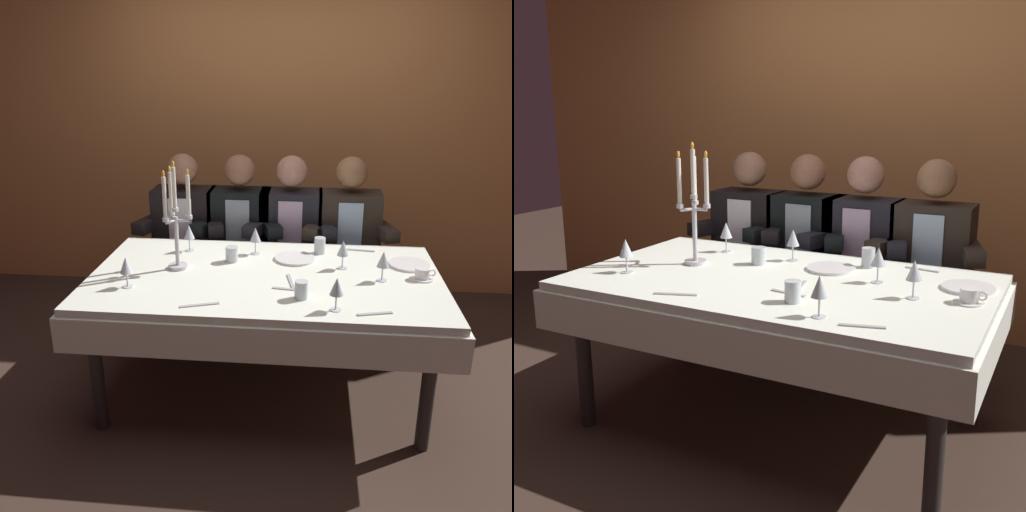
% 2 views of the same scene
% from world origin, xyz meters
% --- Properties ---
extents(ground_plane, '(12.00, 12.00, 0.00)m').
position_xyz_m(ground_plane, '(0.00, 0.00, 0.00)').
color(ground_plane, '#3D2B23').
extents(back_wall, '(6.00, 0.12, 2.70)m').
position_xyz_m(back_wall, '(0.00, 1.66, 1.35)').
color(back_wall, '#C98146').
rests_on(back_wall, ground_plane).
extents(dining_table, '(1.94, 1.14, 0.74)m').
position_xyz_m(dining_table, '(0.00, 0.00, 0.62)').
color(dining_table, white).
rests_on(dining_table, ground_plane).
extents(candelabra, '(0.15, 0.17, 0.60)m').
position_xyz_m(candelabra, '(-0.50, 0.04, 1.01)').
color(candelabra, silver).
rests_on(candelabra, dining_table).
extents(dinner_plate_0, '(0.23, 0.23, 0.01)m').
position_xyz_m(dinner_plate_0, '(0.80, 0.21, 0.75)').
color(dinner_plate_0, white).
rests_on(dinner_plate_0, dining_table).
extents(dinner_plate_1, '(0.24, 0.24, 0.01)m').
position_xyz_m(dinner_plate_1, '(0.15, 0.24, 0.75)').
color(dinner_plate_1, white).
rests_on(dinner_plate_1, dining_table).
extents(wine_glass_0, '(0.07, 0.07, 0.16)m').
position_xyz_m(wine_glass_0, '(-0.69, -0.25, 0.85)').
color(wine_glass_0, silver).
rests_on(wine_glass_0, dining_table).
extents(wine_glass_1, '(0.07, 0.07, 0.16)m').
position_xyz_m(wine_glass_1, '(-0.49, 0.34, 0.85)').
color(wine_glass_1, silver).
rests_on(wine_glass_1, dining_table).
extents(wine_glass_2, '(0.07, 0.07, 0.16)m').
position_xyz_m(wine_glass_2, '(0.37, -0.42, 0.85)').
color(wine_glass_2, silver).
rests_on(wine_glass_2, dining_table).
extents(wine_glass_3, '(0.07, 0.07, 0.16)m').
position_xyz_m(wine_glass_3, '(-0.09, 0.32, 0.85)').
color(wine_glass_3, silver).
rests_on(wine_glass_3, dining_table).
extents(wine_glass_4, '(0.07, 0.07, 0.16)m').
position_xyz_m(wine_glass_4, '(0.42, 0.13, 0.86)').
color(wine_glass_4, silver).
rests_on(wine_glass_4, dining_table).
extents(wine_glass_5, '(0.07, 0.07, 0.16)m').
position_xyz_m(wine_glass_5, '(0.62, -0.03, 0.86)').
color(wine_glass_5, silver).
rests_on(wine_glass_5, dining_table).
extents(water_tumbler_0, '(0.07, 0.07, 0.09)m').
position_xyz_m(water_tumbler_0, '(0.20, -0.30, 0.79)').
color(water_tumbler_0, silver).
rests_on(water_tumbler_0, dining_table).
extents(water_tumbler_1, '(0.07, 0.07, 0.09)m').
position_xyz_m(water_tumbler_1, '(-0.21, 0.18, 0.78)').
color(water_tumbler_1, silver).
rests_on(water_tumbler_1, dining_table).
extents(water_tumbler_2, '(0.07, 0.07, 0.10)m').
position_xyz_m(water_tumbler_2, '(0.30, 0.37, 0.79)').
color(water_tumbler_2, silver).
rests_on(water_tumbler_2, dining_table).
extents(coffee_cup_0, '(0.13, 0.12, 0.06)m').
position_xyz_m(coffee_cup_0, '(0.84, 0.01, 0.77)').
color(coffee_cup_0, white).
rests_on(coffee_cup_0, dining_table).
extents(knife_0, '(0.05, 0.19, 0.01)m').
position_xyz_m(knife_0, '(0.14, -0.10, 0.74)').
color(knife_0, '#B7B7BC').
rests_on(knife_0, dining_table).
extents(knife_1, '(0.19, 0.08, 0.01)m').
position_xyz_m(knife_1, '(-0.28, -0.43, 0.74)').
color(knife_1, '#B7B7BC').
rests_on(knife_1, dining_table).
extents(fork_2, '(0.17, 0.04, 0.01)m').
position_xyz_m(fork_2, '(0.55, 0.44, 0.74)').
color(fork_2, '#B7B7BC').
rests_on(fork_2, dining_table).
extents(fork_3, '(0.17, 0.04, 0.01)m').
position_xyz_m(fork_3, '(0.14, -0.20, 0.74)').
color(fork_3, '#B7B7BC').
rests_on(fork_3, dining_table).
extents(fork_4, '(0.17, 0.06, 0.01)m').
position_xyz_m(fork_4, '(0.55, -0.45, 0.74)').
color(fork_4, '#B7B7BC').
rests_on(fork_4, dining_table).
extents(seated_diner_0, '(0.63, 0.48, 1.24)m').
position_xyz_m(seated_diner_0, '(-0.65, 0.89, 0.74)').
color(seated_diner_0, '#292624').
rests_on(seated_diner_0, ground_plane).
extents(seated_diner_1, '(0.63, 0.48, 1.24)m').
position_xyz_m(seated_diner_1, '(-0.25, 0.89, 0.74)').
color(seated_diner_1, '#292624').
rests_on(seated_diner_1, ground_plane).
extents(seated_diner_2, '(0.63, 0.48, 1.24)m').
position_xyz_m(seated_diner_2, '(0.10, 0.89, 0.74)').
color(seated_diner_2, '#292624').
rests_on(seated_diner_2, ground_plane).
extents(seated_diner_3, '(0.63, 0.48, 1.24)m').
position_xyz_m(seated_diner_3, '(0.50, 0.89, 0.74)').
color(seated_diner_3, '#292624').
rests_on(seated_diner_3, ground_plane).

